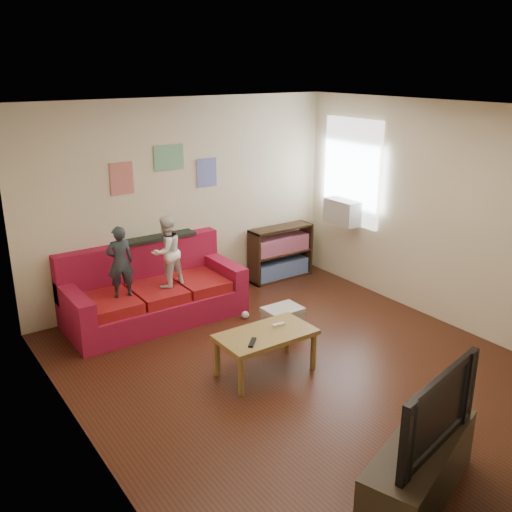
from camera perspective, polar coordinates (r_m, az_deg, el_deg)
room_shell at (r=5.67m, az=4.58°, el=0.73°), size 4.52×5.02×2.72m
sofa at (r=7.35m, az=-10.34°, el=-3.75°), size 2.20×1.01×0.97m
child_a at (r=6.84m, az=-13.44°, el=-0.58°), size 0.35×0.26×0.87m
child_b at (r=7.06m, az=-8.93°, el=0.43°), size 0.51×0.45×0.90m
coffee_table at (r=5.97m, az=0.99°, el=-8.22°), size 1.01×0.56×0.46m
remote at (r=5.72m, az=-0.37°, el=-8.64°), size 0.17×0.17×0.02m
game_controller at (r=6.08m, az=2.26°, el=-6.89°), size 0.14×0.06×0.03m
bookshelf at (r=8.57m, az=2.46°, el=0.06°), size 1.00×0.30×0.80m
window at (r=8.24m, az=9.53°, el=8.28°), size 0.04×1.08×1.48m
ac_unit at (r=8.27m, az=8.72°, el=4.40°), size 0.28×0.55×0.35m
artwork_left at (r=7.27m, az=-13.28°, el=7.55°), size 0.30×0.01×0.40m
artwork_center at (r=7.49m, az=-8.72°, el=9.70°), size 0.42×0.01×0.32m
artwork_right at (r=7.78m, az=-4.95°, el=8.31°), size 0.30×0.01×0.38m
file_box at (r=6.95m, az=2.69°, el=-6.34°), size 0.45×0.34×0.31m
tv_stand at (r=4.66m, az=15.95°, el=-19.89°), size 1.35×0.84×0.48m
television at (r=4.35m, az=16.60°, el=-14.24°), size 1.06×0.37×0.61m
tissue at (r=7.32m, az=-1.08°, el=-5.90°), size 0.12×0.12×0.10m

